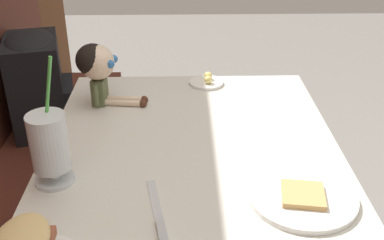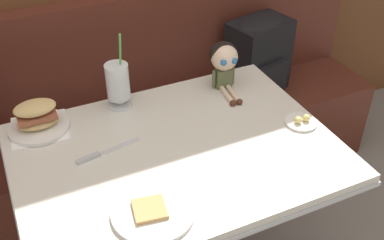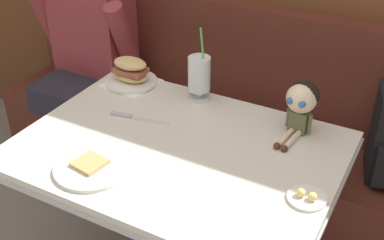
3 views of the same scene
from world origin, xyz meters
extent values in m
cube|color=#512319|center=(0.00, 0.77, 0.23)|extent=(2.60, 0.48, 0.45)
cube|color=#512319|center=(0.00, 0.96, 0.73)|extent=(2.60, 0.10, 0.55)
cube|color=silver|center=(0.00, 0.18, 0.72)|extent=(1.10, 0.80, 0.03)
cube|color=#B7BABF|center=(0.00, 0.18, 0.70)|extent=(1.11, 0.81, 0.02)
cylinder|color=#A5A8AD|center=(0.00, 0.18, 0.37)|extent=(0.14, 0.14, 0.65)
cylinder|color=white|center=(-0.18, -0.07, 0.75)|extent=(0.25, 0.25, 0.01)
cube|color=tan|center=(-0.19, -0.06, 0.76)|extent=(0.11, 0.11, 0.01)
cylinder|color=silver|center=(-0.09, 0.52, 0.74)|extent=(0.10, 0.10, 0.01)
cylinder|color=silver|center=(-0.09, 0.52, 0.77)|extent=(0.03, 0.03, 0.03)
cylinder|color=silver|center=(-0.09, 0.52, 0.85)|extent=(0.09, 0.09, 0.14)
cylinder|color=#E0DB6B|center=(-0.09, 0.52, 0.84)|extent=(0.08, 0.08, 0.13)
cylinder|color=#51B74C|center=(-0.08, 0.51, 0.95)|extent=(0.01, 0.05, 0.22)
cube|color=white|center=(-0.41, 0.49, 0.74)|extent=(0.22, 0.22, 0.00)
cylinder|color=white|center=(-0.41, 0.49, 0.75)|extent=(0.22, 0.22, 0.01)
ellipsoid|color=tan|center=(-0.41, 0.49, 0.77)|extent=(0.15, 0.10, 0.04)
cube|color=#995138|center=(-0.41, 0.49, 0.80)|extent=(0.14, 0.09, 0.02)
ellipsoid|color=tan|center=(-0.41, 0.49, 0.83)|extent=(0.15, 0.10, 0.04)
cylinder|color=white|center=(0.48, 0.12, 0.74)|extent=(0.12, 0.12, 0.01)
sphere|color=#F4E07A|center=(0.46, 0.12, 0.76)|extent=(0.03, 0.03, 0.03)
sphere|color=#F4E07A|center=(0.50, 0.11, 0.76)|extent=(0.03, 0.03, 0.03)
cube|color=silver|center=(-0.17, 0.27, 0.74)|extent=(0.14, 0.04, 0.00)
cube|color=#B2B5BA|center=(-0.29, 0.25, 0.75)|extent=(0.09, 0.03, 0.01)
cube|color=#5B6642|center=(0.34, 0.47, 0.78)|extent=(0.07, 0.05, 0.08)
sphere|color=beige|center=(0.34, 0.47, 0.88)|extent=(0.11, 0.11, 0.11)
ellipsoid|color=black|center=(0.34, 0.48, 0.89)|extent=(0.12, 0.12, 0.10)
sphere|color=#2D6BB2|center=(0.31, 0.42, 0.88)|extent=(0.03, 0.03, 0.03)
sphere|color=#2D6BB2|center=(0.35, 0.42, 0.88)|extent=(0.03, 0.03, 0.03)
cylinder|color=beige|center=(0.31, 0.39, 0.75)|extent=(0.03, 0.12, 0.02)
cylinder|color=beige|center=(0.34, 0.39, 0.75)|extent=(0.03, 0.12, 0.02)
sphere|color=#4C2819|center=(0.31, 0.33, 0.75)|extent=(0.03, 0.03, 0.03)
sphere|color=#4C2819|center=(0.34, 0.33, 0.75)|extent=(0.03, 0.03, 0.03)
cylinder|color=#5B6642|center=(0.30, 0.47, 0.79)|extent=(0.02, 0.02, 0.07)
cylinder|color=#5B6642|center=(0.38, 0.47, 0.79)|extent=(0.02, 0.02, 0.07)
cube|color=black|center=(0.71, 0.79, 0.64)|extent=(0.34, 0.27, 0.38)
cube|color=black|center=(0.71, 0.67, 0.56)|extent=(0.22, 0.10, 0.17)
ellipsoid|color=black|center=(0.71, 0.79, 0.82)|extent=(0.32, 0.25, 0.07)
camera|label=1|loc=(-1.05, 0.21, 1.42)|focal=44.67mm
camera|label=2|loc=(-0.47, -0.98, 1.78)|focal=43.83mm
camera|label=3|loc=(0.72, -1.05, 1.73)|focal=46.59mm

